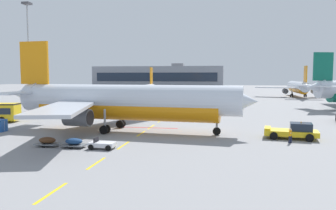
{
  "coord_description": "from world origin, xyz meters",
  "views": [
    {
      "loc": [
        28.92,
        -24.01,
        7.4
      ],
      "look_at": [
        21.09,
        19.39,
        3.53
      ],
      "focal_mm": 35.91,
      "sensor_mm": 36.0,
      "label": 1
    }
  ],
  "objects_px": {
    "airliner_foreground": "(123,102)",
    "airliner_mid_left": "(145,92)",
    "baggage_train": "(74,143)",
    "ground_crew_worker": "(290,135)",
    "airliner_far_right": "(298,87)",
    "fuel_service_truck": "(93,105)",
    "apron_light_mast_near": "(28,42)",
    "pushback_tug": "(293,131)"
  },
  "relations": [
    {
      "from": "airliner_mid_left",
      "to": "airliner_far_right",
      "type": "xyz_separation_m",
      "value": [
        45.52,
        38.57,
        0.22
      ]
    },
    {
      "from": "fuel_service_truck",
      "to": "ground_crew_worker",
      "type": "bearing_deg",
      "value": -36.06
    },
    {
      "from": "airliner_foreground",
      "to": "airliner_mid_left",
      "type": "relative_size",
      "value": 1.25
    },
    {
      "from": "pushback_tug",
      "to": "fuel_service_truck",
      "type": "distance_m",
      "value": 39.87
    },
    {
      "from": "airliner_far_right",
      "to": "baggage_train",
      "type": "distance_m",
      "value": 100.34
    },
    {
      "from": "apron_light_mast_near",
      "to": "ground_crew_worker",
      "type": "bearing_deg",
      "value": -33.04
    },
    {
      "from": "airliner_foreground",
      "to": "ground_crew_worker",
      "type": "xyz_separation_m",
      "value": [
        20.55,
        -4.59,
        -3.02
      ]
    },
    {
      "from": "fuel_service_truck",
      "to": "baggage_train",
      "type": "distance_m",
      "value": 32.17
    },
    {
      "from": "airliner_foreground",
      "to": "fuel_service_truck",
      "type": "bearing_deg",
      "value": 122.61
    },
    {
      "from": "pushback_tug",
      "to": "airliner_mid_left",
      "type": "height_order",
      "value": "airliner_mid_left"
    },
    {
      "from": "airliner_far_right",
      "to": "ground_crew_worker",
      "type": "bearing_deg",
      "value": -101.36
    },
    {
      "from": "ground_crew_worker",
      "to": "baggage_train",
      "type": "bearing_deg",
      "value": -164.19
    },
    {
      "from": "airliner_far_right",
      "to": "airliner_mid_left",
      "type": "bearing_deg",
      "value": -139.72
    },
    {
      "from": "airliner_foreground",
      "to": "apron_light_mast_near",
      "type": "distance_m",
      "value": 45.92
    },
    {
      "from": "airliner_foreground",
      "to": "airliner_far_right",
      "type": "bearing_deg",
      "value": 65.06
    },
    {
      "from": "pushback_tug",
      "to": "ground_crew_worker",
      "type": "relative_size",
      "value": 3.85
    },
    {
      "from": "fuel_service_truck",
      "to": "baggage_train",
      "type": "bearing_deg",
      "value": -70.6
    },
    {
      "from": "airliner_mid_left",
      "to": "apron_light_mast_near",
      "type": "height_order",
      "value": "apron_light_mast_near"
    },
    {
      "from": "airliner_far_right",
      "to": "apron_light_mast_near",
      "type": "xyz_separation_m",
      "value": [
        -70.58,
        -51.17,
        11.83
      ]
    },
    {
      "from": "airliner_mid_left",
      "to": "airliner_far_right",
      "type": "relative_size",
      "value": 0.94
    },
    {
      "from": "airliner_foreground",
      "to": "airliner_far_right",
      "type": "xyz_separation_m",
      "value": [
        37.79,
        81.28,
        -0.56
      ]
    },
    {
      "from": "airliner_foreground",
      "to": "baggage_train",
      "type": "distance_m",
      "value": 11.56
    },
    {
      "from": "airliner_foreground",
      "to": "apron_light_mast_near",
      "type": "xyz_separation_m",
      "value": [
        -32.79,
        30.11,
        11.27
      ]
    },
    {
      "from": "airliner_foreground",
      "to": "airliner_mid_left",
      "type": "bearing_deg",
      "value": 100.26
    },
    {
      "from": "baggage_train",
      "to": "fuel_service_truck",
      "type": "bearing_deg",
      "value": 109.4
    },
    {
      "from": "airliner_foreground",
      "to": "baggage_train",
      "type": "height_order",
      "value": "airliner_foreground"
    },
    {
      "from": "baggage_train",
      "to": "airliner_foreground",
      "type": "bearing_deg",
      "value": 80.89
    },
    {
      "from": "fuel_service_truck",
      "to": "apron_light_mast_near",
      "type": "relative_size",
      "value": 0.29
    },
    {
      "from": "airliner_far_right",
      "to": "baggage_train",
      "type": "relative_size",
      "value": 3.45
    },
    {
      "from": "airliner_mid_left",
      "to": "apron_light_mast_near",
      "type": "bearing_deg",
      "value": -153.32
    },
    {
      "from": "fuel_service_truck",
      "to": "pushback_tug",
      "type": "bearing_deg",
      "value": -32.07
    },
    {
      "from": "fuel_service_truck",
      "to": "baggage_train",
      "type": "xyz_separation_m",
      "value": [
        10.68,
        -30.33,
        -1.12
      ]
    },
    {
      "from": "fuel_service_truck",
      "to": "baggage_train",
      "type": "relative_size",
      "value": 0.83
    },
    {
      "from": "baggage_train",
      "to": "apron_light_mast_near",
      "type": "bearing_deg",
      "value": 127.13
    },
    {
      "from": "airliner_mid_left",
      "to": "apron_light_mast_near",
      "type": "distance_m",
      "value": 30.53
    },
    {
      "from": "airliner_mid_left",
      "to": "baggage_train",
      "type": "relative_size",
      "value": 3.23
    },
    {
      "from": "ground_crew_worker",
      "to": "fuel_service_truck",
      "type": "bearing_deg",
      "value": 143.94
    },
    {
      "from": "apron_light_mast_near",
      "to": "airliner_far_right",
      "type": "bearing_deg",
      "value": 35.94
    },
    {
      "from": "baggage_train",
      "to": "apron_light_mast_near",
      "type": "xyz_separation_m",
      "value": [
        -31.04,
        41.01,
        14.7
      ]
    },
    {
      "from": "ground_crew_worker",
      "to": "apron_light_mast_near",
      "type": "xyz_separation_m",
      "value": [
        -53.34,
        34.7,
        14.29
      ]
    },
    {
      "from": "airliner_far_right",
      "to": "baggage_train",
      "type": "xyz_separation_m",
      "value": [
        -39.54,
        -92.18,
        -2.86
      ]
    },
    {
      "from": "apron_light_mast_near",
      "to": "pushback_tug",
      "type": "bearing_deg",
      "value": -30.47
    }
  ]
}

